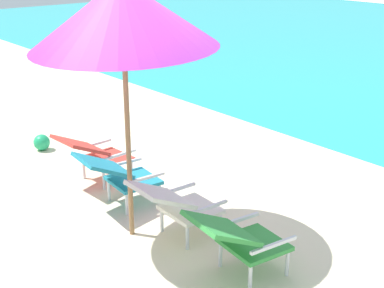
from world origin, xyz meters
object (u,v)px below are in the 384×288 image
(beach_umbrella_center, at_px, (123,14))
(beach_ball, at_px, (42,142))
(lounge_chair_near_left, at_px, (119,174))
(lounge_chair_far_right, at_px, (239,237))
(lounge_chair_far_left, at_px, (95,153))
(lounge_chair_near_right, at_px, (177,203))

(beach_umbrella_center, xyz_separation_m, beach_ball, (-2.83, 0.36, -2.11))
(lounge_chair_near_left, height_order, beach_ball, lounge_chair_near_left)
(lounge_chair_near_left, distance_m, lounge_chair_far_right, 1.85)
(beach_umbrella_center, relative_size, beach_ball, 10.99)
(beach_umbrella_center, bearing_deg, beach_ball, 172.75)
(beach_umbrella_center, bearing_deg, lounge_chair_far_right, 13.33)
(lounge_chair_far_left, distance_m, beach_ball, 1.52)
(beach_umbrella_center, bearing_deg, lounge_chair_far_left, 164.44)
(lounge_chair_far_left, distance_m, beach_umbrella_center, 2.29)
(beach_ball, bearing_deg, lounge_chair_near_left, -2.79)
(lounge_chair_near_left, xyz_separation_m, beach_umbrella_center, (0.60, -0.25, 1.82))
(lounge_chair_far_left, relative_size, beach_umbrella_center, 0.35)
(lounge_chair_near_right, xyz_separation_m, lounge_chair_far_right, (0.87, 0.00, 0.00))
(beach_ball, bearing_deg, beach_umbrella_center, -7.25)
(lounge_chair_near_left, relative_size, lounge_chair_near_right, 1.03)
(lounge_chair_near_right, height_order, lounge_chair_far_right, same)
(lounge_chair_far_left, distance_m, lounge_chair_far_right, 2.59)
(lounge_chair_far_right, bearing_deg, lounge_chair_far_left, 178.31)
(lounge_chair_far_right, bearing_deg, beach_ball, 179.10)
(lounge_chair_far_left, bearing_deg, beach_ball, -179.54)
(lounge_chair_near_right, distance_m, lounge_chair_far_right, 0.87)
(beach_ball, bearing_deg, lounge_chair_far_left, 0.46)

